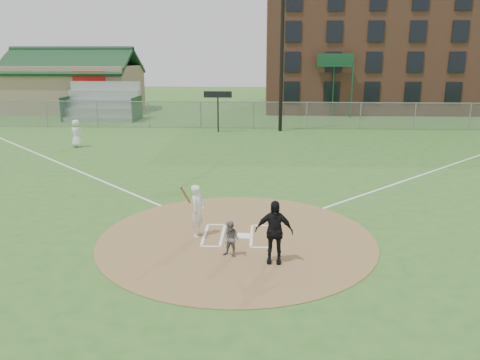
{
  "coord_description": "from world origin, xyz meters",
  "views": [
    {
      "loc": [
        0.77,
        -13.32,
        5.41
      ],
      "look_at": [
        0.0,
        2.0,
        1.3
      ],
      "focal_mm": 35.0,
      "sensor_mm": 36.0,
      "label": 1
    }
  ],
  "objects_px": {
    "catcher": "(231,239)",
    "ondeck_player": "(77,133)",
    "umpire": "(274,232)",
    "batter_at_plate": "(198,210)",
    "home_plate": "(244,236)"
  },
  "relations": [
    {
      "from": "catcher",
      "to": "umpire",
      "type": "relative_size",
      "value": 0.59
    },
    {
      "from": "catcher",
      "to": "ondeck_player",
      "type": "xyz_separation_m",
      "value": [
        -10.42,
        15.49,
        0.31
      ]
    },
    {
      "from": "catcher",
      "to": "ondeck_player",
      "type": "height_order",
      "value": "ondeck_player"
    },
    {
      "from": "ondeck_player",
      "to": "batter_at_plate",
      "type": "bearing_deg",
      "value": 135.34
    },
    {
      "from": "umpire",
      "to": "ondeck_player",
      "type": "xyz_separation_m",
      "value": [
        -11.58,
        15.8,
        -0.05
      ]
    },
    {
      "from": "umpire",
      "to": "ondeck_player",
      "type": "height_order",
      "value": "umpire"
    },
    {
      "from": "catcher",
      "to": "umpire",
      "type": "height_order",
      "value": "umpire"
    },
    {
      "from": "batter_at_plate",
      "to": "home_plate",
      "type": "bearing_deg",
      "value": -0.27
    },
    {
      "from": "ondeck_player",
      "to": "batter_at_plate",
      "type": "distance_m",
      "value": 16.81
    },
    {
      "from": "home_plate",
      "to": "umpire",
      "type": "distance_m",
      "value": 2.16
    },
    {
      "from": "home_plate",
      "to": "ondeck_player",
      "type": "bearing_deg",
      "value": 127.4
    },
    {
      "from": "umpire",
      "to": "batter_at_plate",
      "type": "xyz_separation_m",
      "value": [
        -2.29,
        1.79,
        -0.05
      ]
    },
    {
      "from": "catcher",
      "to": "ondeck_player",
      "type": "distance_m",
      "value": 18.67
    },
    {
      "from": "catcher",
      "to": "batter_at_plate",
      "type": "height_order",
      "value": "batter_at_plate"
    },
    {
      "from": "home_plate",
      "to": "batter_at_plate",
      "type": "distance_m",
      "value": 1.62
    }
  ]
}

